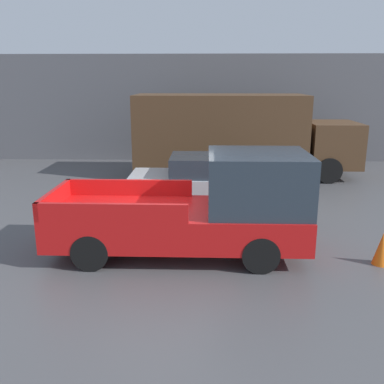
% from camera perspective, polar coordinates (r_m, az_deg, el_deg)
% --- Properties ---
extents(ground_plane, '(60.00, 60.00, 0.00)m').
position_cam_1_polar(ground_plane, '(9.92, -4.46, -7.15)').
color(ground_plane, '#4C4C4F').
extents(building_wall, '(28.00, 0.15, 4.78)m').
position_cam_1_polar(building_wall, '(19.93, -1.18, 11.08)').
color(building_wall, '#56565B').
rests_on(building_wall, ground).
extents(pickup_truck, '(5.44, 2.12, 2.23)m').
position_cam_1_polar(pickup_truck, '(9.17, 1.66, -2.19)').
color(pickup_truck, red).
rests_on(pickup_truck, ground).
extents(car, '(4.72, 1.91, 1.54)m').
position_cam_1_polar(car, '(12.66, 2.60, 1.56)').
color(car, '#B7BABF').
rests_on(car, ground).
extents(delivery_truck, '(8.45, 2.52, 3.13)m').
position_cam_1_polar(delivery_truck, '(16.70, 5.92, 7.85)').
color(delivery_truck, '#4C331E').
rests_on(delivery_truck, ground).
extents(traffic_cone, '(0.35, 0.35, 0.69)m').
position_cam_1_polar(traffic_cone, '(9.64, 23.99, -6.91)').
color(traffic_cone, orange).
rests_on(traffic_cone, ground).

